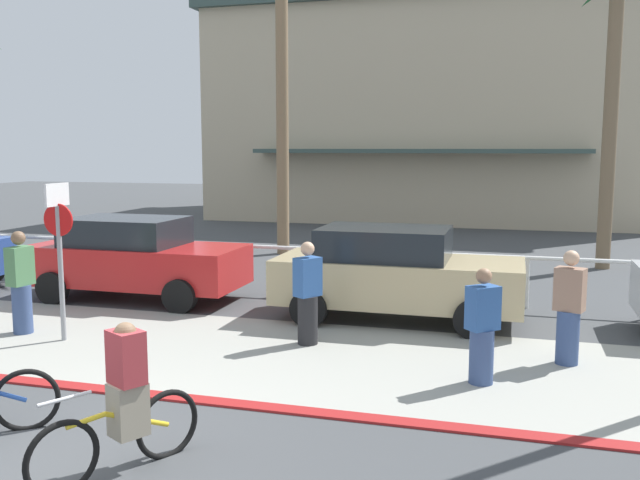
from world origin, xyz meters
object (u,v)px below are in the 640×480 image
at_px(palm_tree_2, 282,9).
at_px(cyclist_yellow_1, 123,402).
at_px(car_red_1, 135,257).
at_px(pedestrian_1, 569,313).
at_px(pedestrian_3, 308,298).
at_px(stop_sign_bike_lane, 59,239).
at_px(palm_tree_3, 612,54).
at_px(pedestrian_0, 21,287).
at_px(pedestrian_2, 482,332).
at_px(car_tan_2, 395,273).

height_order(palm_tree_2, cyclist_yellow_1, palm_tree_2).
height_order(car_red_1, cyclist_yellow_1, car_red_1).
height_order(pedestrian_1, pedestrian_3, pedestrian_1).
xyz_separation_m(stop_sign_bike_lane, palm_tree_3, (9.16, 9.75, 3.76)).
xyz_separation_m(palm_tree_2, cyclist_yellow_1, (3.03, -13.55, -6.33)).
distance_m(palm_tree_3, car_red_1, 12.60).
distance_m(pedestrian_0, pedestrian_3, 4.85).
bearing_deg(pedestrian_3, stop_sign_bike_lane, -167.13).
relative_size(stop_sign_bike_lane, palm_tree_3, 0.34).
bearing_deg(car_red_1, pedestrian_2, -25.38).
height_order(palm_tree_2, palm_tree_3, palm_tree_2).
bearing_deg(pedestrian_2, pedestrian_3, 157.51).
relative_size(palm_tree_3, car_red_1, 1.71).
bearing_deg(stop_sign_bike_lane, pedestrian_2, -2.20).
distance_m(palm_tree_2, pedestrian_3, 11.46).
distance_m(pedestrian_1, pedestrian_3, 3.89).
distance_m(stop_sign_bike_lane, pedestrian_0, 1.29).
relative_size(car_red_1, pedestrian_1, 2.63).
distance_m(stop_sign_bike_lane, cyclist_yellow_1, 5.15).
xyz_separation_m(palm_tree_3, car_red_1, (-9.71, -6.61, -4.57)).
relative_size(car_red_1, car_tan_2, 1.00).
xyz_separation_m(palm_tree_3, pedestrian_3, (-5.29, -8.87, -4.68)).
bearing_deg(car_red_1, car_tan_2, -3.01).
bearing_deg(stop_sign_bike_lane, pedestrian_3, 12.87).
height_order(palm_tree_3, pedestrian_1, palm_tree_3).
xyz_separation_m(palm_tree_3, cyclist_yellow_1, (-5.74, -13.48, -4.75)).
xyz_separation_m(stop_sign_bike_lane, pedestrian_2, (6.61, -0.25, -0.96)).
bearing_deg(cyclist_yellow_1, stop_sign_bike_lane, 132.56).
relative_size(palm_tree_2, pedestrian_1, 5.72).
height_order(pedestrian_0, pedestrian_1, pedestrian_0).
distance_m(pedestrian_1, pedestrian_2, 1.65).
bearing_deg(pedestrian_3, pedestrian_1, 0.74).
bearing_deg(palm_tree_3, car_red_1, -145.74).
xyz_separation_m(cyclist_yellow_1, pedestrian_2, (3.18, 3.47, 0.02)).
height_order(palm_tree_3, car_tan_2, palm_tree_3).
bearing_deg(palm_tree_3, palm_tree_2, 179.54).
distance_m(stop_sign_bike_lane, palm_tree_3, 13.90).
bearing_deg(pedestrian_0, car_red_1, 82.57).
height_order(pedestrian_1, pedestrian_2, pedestrian_1).
distance_m(car_red_1, pedestrian_3, 4.96).
bearing_deg(cyclist_yellow_1, palm_tree_2, 102.60).
relative_size(pedestrian_0, pedestrian_2, 1.12).
relative_size(pedestrian_0, pedestrian_1, 1.04).
xyz_separation_m(stop_sign_bike_lane, pedestrian_3, (3.86, 0.88, -0.91)).
xyz_separation_m(car_tan_2, pedestrian_3, (-1.05, -1.97, -0.11)).
distance_m(palm_tree_3, pedestrian_1, 10.08).
xyz_separation_m(palm_tree_3, car_tan_2, (-4.25, -6.90, -4.57)).
distance_m(palm_tree_3, pedestrian_2, 11.36).
bearing_deg(stop_sign_bike_lane, car_tan_2, 30.18).
relative_size(palm_tree_3, pedestrian_2, 4.83).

